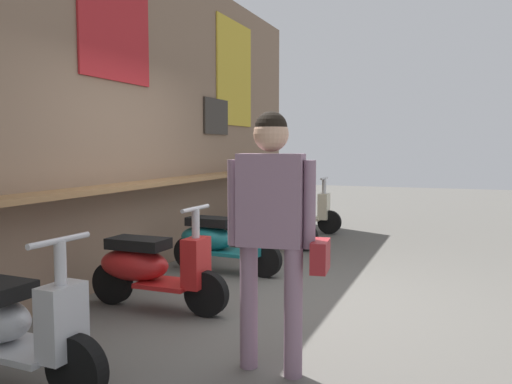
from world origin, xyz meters
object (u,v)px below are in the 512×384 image
scooter_red (150,267)px  scooter_silver (4,324)px  scooter_teal (220,240)px  shopper_with_handbag (273,214)px  scooter_orange (266,222)px  scooter_cream (297,210)px

scooter_red → scooter_silver: bearing=-88.8°
scooter_red → scooter_teal: same height
shopper_with_handbag → scooter_teal: bearing=25.3°
scooter_silver → shopper_with_handbag: shopper_with_handbag is taller
shopper_with_handbag → scooter_red: bearing=52.7°
scooter_orange → shopper_with_handbag: 4.34m
scooter_cream → shopper_with_handbag: shopper_with_handbag is taller
scooter_red → scooter_teal: (1.53, -0.00, 0.00)m
scooter_red → scooter_teal: size_ratio=1.00×
scooter_red → shopper_with_handbag: bearing=-29.6°
scooter_cream → scooter_teal: bearing=-90.6°
shopper_with_handbag → scooter_cream: bearing=8.5°
scooter_orange → shopper_with_handbag: shopper_with_handbag is taller
scooter_orange → scooter_cream: bearing=88.9°
scooter_silver → scooter_teal: 3.20m
scooter_silver → scooter_orange: bearing=93.6°
scooter_teal → shopper_with_handbag: (-2.42, -1.51, 0.66)m
scooter_silver → scooter_cream: (6.39, 0.00, 0.00)m
scooter_orange → shopper_with_handbag: (-4.02, -1.51, 0.66)m
scooter_teal → shopper_with_handbag: 2.93m
scooter_teal → scooter_orange: same height
scooter_teal → shopper_with_handbag: shopper_with_handbag is taller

